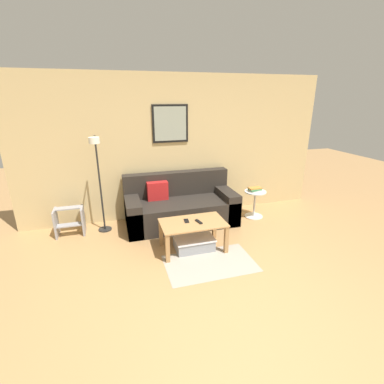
{
  "coord_description": "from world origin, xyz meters",
  "views": [
    {
      "loc": [
        -1.18,
        -1.95,
        2.16
      ],
      "look_at": [
        -0.1,
        1.69,
        0.85
      ],
      "focal_mm": 26.0,
      "sensor_mm": 36.0,
      "label": 1
    }
  ],
  "objects_px": {
    "book_stack": "(255,189)",
    "cell_phone": "(186,221)",
    "side_table": "(255,201)",
    "couch": "(180,207)",
    "storage_bin": "(194,243)",
    "remote_control": "(199,222)",
    "step_stool": "(70,220)",
    "coffee_table": "(193,227)",
    "floor_lamp": "(98,174)"
  },
  "relations": [
    {
      "from": "book_stack",
      "to": "cell_phone",
      "type": "bearing_deg",
      "value": -153.57
    },
    {
      "from": "remote_control",
      "to": "cell_phone",
      "type": "height_order",
      "value": "remote_control"
    },
    {
      "from": "side_table",
      "to": "remote_control",
      "type": "distance_m",
      "value": 1.6
    },
    {
      "from": "book_stack",
      "to": "storage_bin",
      "type": "bearing_deg",
      "value": -150.12
    },
    {
      "from": "remote_control",
      "to": "step_stool",
      "type": "distance_m",
      "value": 2.16
    },
    {
      "from": "book_stack",
      "to": "remote_control",
      "type": "bearing_deg",
      "value": -148.18
    },
    {
      "from": "couch",
      "to": "floor_lamp",
      "type": "bearing_deg",
      "value": -177.39
    },
    {
      "from": "cell_phone",
      "to": "step_stool",
      "type": "relative_size",
      "value": 0.31
    },
    {
      "from": "storage_bin",
      "to": "remote_control",
      "type": "distance_m",
      "value": 0.36
    },
    {
      "from": "remote_control",
      "to": "step_stool",
      "type": "xyz_separation_m",
      "value": [
        -1.87,
        1.05,
        -0.2
      ]
    },
    {
      "from": "couch",
      "to": "cell_phone",
      "type": "bearing_deg",
      "value": -98.46
    },
    {
      "from": "side_table",
      "to": "floor_lamp",
      "type": "bearing_deg",
      "value": 178.21
    },
    {
      "from": "cell_phone",
      "to": "floor_lamp",
      "type": "bearing_deg",
      "value": 152.09
    },
    {
      "from": "couch",
      "to": "storage_bin",
      "type": "xyz_separation_m",
      "value": [
        -0.03,
        -0.95,
        -0.21
      ]
    },
    {
      "from": "coffee_table",
      "to": "cell_phone",
      "type": "bearing_deg",
      "value": 143.17
    },
    {
      "from": "couch",
      "to": "storage_bin",
      "type": "height_order",
      "value": "couch"
    },
    {
      "from": "couch",
      "to": "remote_control",
      "type": "distance_m",
      "value": 0.98
    },
    {
      "from": "coffee_table",
      "to": "floor_lamp",
      "type": "distance_m",
      "value": 1.68
    },
    {
      "from": "remote_control",
      "to": "step_stool",
      "type": "height_order",
      "value": "same"
    },
    {
      "from": "couch",
      "to": "floor_lamp",
      "type": "xyz_separation_m",
      "value": [
        -1.31,
        -0.06,
        0.73
      ]
    },
    {
      "from": "remote_control",
      "to": "side_table",
      "type": "bearing_deg",
      "value": 17.51
    },
    {
      "from": "cell_phone",
      "to": "step_stool",
      "type": "distance_m",
      "value": 1.97
    },
    {
      "from": "book_stack",
      "to": "remote_control",
      "type": "xyz_separation_m",
      "value": [
        -1.36,
        -0.84,
        -0.1
      ]
    },
    {
      "from": "step_stool",
      "to": "remote_control",
      "type": "bearing_deg",
      "value": -29.2
    },
    {
      "from": "storage_bin",
      "to": "book_stack",
      "type": "distance_m",
      "value": 1.7
    },
    {
      "from": "cell_phone",
      "to": "step_stool",
      "type": "bearing_deg",
      "value": 157.73
    },
    {
      "from": "floor_lamp",
      "to": "step_stool",
      "type": "xyz_separation_m",
      "value": [
        -0.53,
        0.14,
        -0.79
      ]
    },
    {
      "from": "coffee_table",
      "to": "floor_lamp",
      "type": "xyz_separation_m",
      "value": [
        -1.26,
        0.88,
        0.68
      ]
    },
    {
      "from": "book_stack",
      "to": "side_table",
      "type": "bearing_deg",
      "value": -76.74
    },
    {
      "from": "side_table",
      "to": "book_stack",
      "type": "distance_m",
      "value": 0.24
    },
    {
      "from": "coffee_table",
      "to": "storage_bin",
      "type": "bearing_deg",
      "value": -8.14
    },
    {
      "from": "coffee_table",
      "to": "step_stool",
      "type": "bearing_deg",
      "value": 150.4
    },
    {
      "from": "couch",
      "to": "step_stool",
      "type": "height_order",
      "value": "couch"
    },
    {
      "from": "couch",
      "to": "coffee_table",
      "type": "bearing_deg",
      "value": -93.1
    },
    {
      "from": "step_stool",
      "to": "storage_bin",
      "type": "bearing_deg",
      "value": -29.43
    },
    {
      "from": "step_stool",
      "to": "floor_lamp",
      "type": "bearing_deg",
      "value": -14.28
    },
    {
      "from": "coffee_table",
      "to": "step_stool",
      "type": "distance_m",
      "value": 2.06
    },
    {
      "from": "side_table",
      "to": "step_stool",
      "type": "bearing_deg",
      "value": 176.12
    },
    {
      "from": "couch",
      "to": "side_table",
      "type": "bearing_deg",
      "value": -5.91
    },
    {
      "from": "floor_lamp",
      "to": "side_table",
      "type": "height_order",
      "value": "floor_lamp"
    },
    {
      "from": "storage_bin",
      "to": "coffee_table",
      "type": "bearing_deg",
      "value": 171.86
    },
    {
      "from": "floor_lamp",
      "to": "remote_control",
      "type": "xyz_separation_m",
      "value": [
        1.34,
        -0.91,
        -0.59
      ]
    },
    {
      "from": "couch",
      "to": "book_stack",
      "type": "distance_m",
      "value": 1.42
    },
    {
      "from": "couch",
      "to": "cell_phone",
      "type": "height_order",
      "value": "couch"
    },
    {
      "from": "couch",
      "to": "step_stool",
      "type": "distance_m",
      "value": 1.85
    },
    {
      "from": "side_table",
      "to": "remote_control",
      "type": "bearing_deg",
      "value": -148.8
    },
    {
      "from": "storage_bin",
      "to": "step_stool",
      "type": "height_order",
      "value": "step_stool"
    },
    {
      "from": "remote_control",
      "to": "coffee_table",
      "type": "bearing_deg",
      "value": 146.78
    },
    {
      "from": "side_table",
      "to": "step_stool",
      "type": "distance_m",
      "value": 3.25
    },
    {
      "from": "side_table",
      "to": "book_stack",
      "type": "height_order",
      "value": "book_stack"
    }
  ]
}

